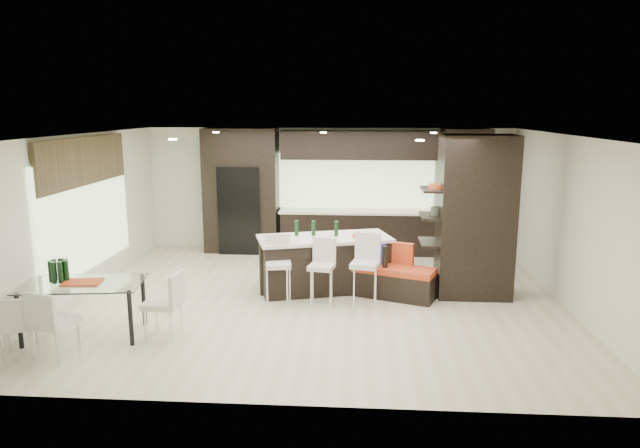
# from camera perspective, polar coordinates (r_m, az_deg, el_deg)

# --- Properties ---
(ground) EXTENTS (8.00, 8.00, 0.00)m
(ground) POSITION_cam_1_polar(r_m,az_deg,el_deg) (9.59, -0.25, -7.47)
(ground) COLOR beige
(ground) RESTS_ON ground
(back_wall) EXTENTS (8.00, 0.02, 2.70)m
(back_wall) POSITION_cam_1_polar(r_m,az_deg,el_deg) (12.68, 0.90, 3.49)
(back_wall) COLOR silver
(back_wall) RESTS_ON ground
(left_wall) EXTENTS (0.02, 7.00, 2.70)m
(left_wall) POSITION_cam_1_polar(r_m,az_deg,el_deg) (10.32, -22.99, 0.73)
(left_wall) COLOR silver
(left_wall) RESTS_ON ground
(right_wall) EXTENTS (0.02, 7.00, 2.70)m
(right_wall) POSITION_cam_1_polar(r_m,az_deg,el_deg) (9.80, 23.77, 0.13)
(right_wall) COLOR silver
(right_wall) RESTS_ON ground
(ceiling) EXTENTS (8.00, 7.00, 0.02)m
(ceiling) POSITION_cam_1_polar(r_m,az_deg,el_deg) (9.08, -0.26, 8.87)
(ceiling) COLOR white
(ceiling) RESTS_ON ground
(window_left) EXTENTS (0.04, 3.20, 1.90)m
(window_left) POSITION_cam_1_polar(r_m,az_deg,el_deg) (10.48, -22.31, 0.93)
(window_left) COLOR #B2D199
(window_left) RESTS_ON left_wall
(window_back) EXTENTS (3.40, 0.04, 1.20)m
(window_back) POSITION_cam_1_polar(r_m,az_deg,el_deg) (12.60, 3.62, 4.33)
(window_back) COLOR #B2D199
(window_back) RESTS_ON back_wall
(stone_accent) EXTENTS (0.08, 3.00, 0.80)m
(stone_accent) POSITION_cam_1_polar(r_m,az_deg,el_deg) (10.36, -22.54, 5.83)
(stone_accent) COLOR brown
(stone_accent) RESTS_ON left_wall
(ceiling_spots) EXTENTS (4.00, 3.00, 0.02)m
(ceiling_spots) POSITION_cam_1_polar(r_m,az_deg,el_deg) (9.33, -0.15, 8.82)
(ceiling_spots) COLOR white
(ceiling_spots) RESTS_ON ceiling
(back_cabinetry) EXTENTS (6.80, 0.68, 2.70)m
(back_cabinetry) POSITION_cam_1_polar(r_m,az_deg,el_deg) (12.34, 3.14, 3.25)
(back_cabinetry) COLOR black
(back_cabinetry) RESTS_ON ground
(refrigerator) EXTENTS (0.90, 0.68, 1.90)m
(refrigerator) POSITION_cam_1_polar(r_m,az_deg,el_deg) (12.62, -7.85, 1.50)
(refrigerator) COLOR black
(refrigerator) RESTS_ON ground
(partition_column) EXTENTS (1.20, 0.80, 2.70)m
(partition_column) POSITION_cam_1_polar(r_m,az_deg,el_deg) (9.80, 15.27, 0.71)
(partition_column) COLOR black
(partition_column) RESTS_ON ground
(kitchen_island) EXTENTS (2.44, 1.57, 0.94)m
(kitchen_island) POSITION_cam_1_polar(r_m,az_deg,el_deg) (9.93, 0.45, -3.96)
(kitchen_island) COLOR black
(kitchen_island) RESTS_ON ground
(stool_left) EXTENTS (0.45, 0.45, 0.90)m
(stool_left) POSITION_cam_1_polar(r_m,az_deg,el_deg) (9.25, -4.16, -5.28)
(stool_left) COLOR beige
(stool_left) RESTS_ON ground
(stool_mid) EXTENTS (0.45, 0.45, 0.87)m
(stool_mid) POSITION_cam_1_polar(r_m,az_deg,el_deg) (9.19, 0.15, -5.47)
(stool_mid) COLOR beige
(stool_mid) RESTS_ON ground
(stool_right) EXTENTS (0.50, 0.50, 0.94)m
(stool_right) POSITION_cam_1_polar(r_m,az_deg,el_deg) (9.15, 4.50, -5.35)
(stool_right) COLOR beige
(stool_right) RESTS_ON ground
(bench) EXTENTS (1.47, 0.99, 0.53)m
(bench) POSITION_cam_1_polar(r_m,az_deg,el_deg) (9.67, 7.36, -5.76)
(bench) COLOR black
(bench) RESTS_ON ground
(floor_vase) EXTENTS (0.49, 0.49, 1.31)m
(floor_vase) POSITION_cam_1_polar(r_m,az_deg,el_deg) (10.03, 13.22, -2.99)
(floor_vase) COLOR #3E4532
(floor_vase) RESTS_ON ground
(dining_table) EXTENTS (1.70, 1.11, 0.77)m
(dining_table) POSITION_cam_1_polar(r_m,az_deg,el_deg) (8.60, -22.48, -7.91)
(dining_table) COLOR white
(dining_table) RESTS_ON ground
(chair_near) EXTENTS (0.57, 0.57, 0.86)m
(chair_near) POSITION_cam_1_polar(r_m,az_deg,el_deg) (7.96, -24.94, -9.33)
(chair_near) COLOR beige
(chair_near) RESTS_ON ground
(chair_far) EXTENTS (0.52, 0.52, 0.77)m
(chair_far) POSITION_cam_1_polar(r_m,az_deg,el_deg) (8.24, -27.91, -9.24)
(chair_far) COLOR beige
(chair_far) RESTS_ON ground
(chair_end) EXTENTS (0.50, 0.50, 0.87)m
(chair_end) POSITION_cam_1_polar(r_m,az_deg,el_deg) (8.16, -15.42, -8.10)
(chair_end) COLOR beige
(chair_end) RESTS_ON ground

